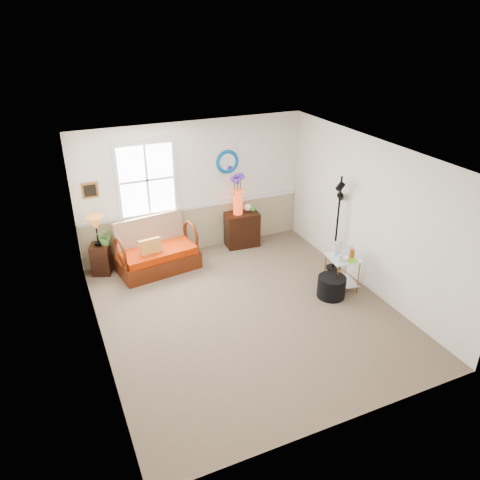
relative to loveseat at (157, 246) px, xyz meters
name	(u,v)px	position (x,y,z in m)	size (l,w,h in m)	color
floor	(247,312)	(0.94, -1.98, -0.47)	(4.50, 5.00, 0.01)	#83705C
ceiling	(249,156)	(0.94, -1.98, 2.13)	(4.50, 5.00, 0.01)	white
walls	(248,240)	(0.94, -1.98, 0.83)	(4.51, 5.01, 2.60)	silver
wainscot	(196,228)	(0.94, 0.50, -0.02)	(4.46, 0.02, 0.90)	tan
chair_rail	(195,207)	(0.94, 0.49, 0.45)	(4.46, 0.04, 0.06)	silver
window	(147,180)	(0.04, 0.49, 1.13)	(1.14, 0.06, 1.44)	white
picture	(90,190)	(-0.98, 0.50, 1.08)	(0.28, 0.03, 0.28)	#B1752D
mirror	(227,162)	(1.64, 0.50, 1.28)	(0.47, 0.47, 0.07)	#006DB6
loveseat	(157,246)	(0.00, 0.00, 0.00)	(1.45, 0.82, 0.95)	#5E1F06
throw_pillow	(151,250)	(-0.15, -0.15, 0.03)	(0.40, 0.10, 0.40)	#C56B0A
lamp_stand	(101,259)	(-0.98, 0.27, -0.18)	(0.33, 0.33, 0.58)	black
table_lamp	(97,231)	(-0.99, 0.27, 0.39)	(0.31, 0.31, 0.56)	#C97126
potted_plant	(106,238)	(-0.86, 0.22, 0.24)	(0.30, 0.33, 0.26)	#467D33
cabinet	(242,229)	(1.85, 0.28, -0.11)	(0.67, 0.43, 0.72)	black
flower_vase	(238,194)	(1.76, 0.28, 0.66)	(0.24, 0.24, 0.83)	#F24516
side_table	(342,273)	(2.72, -1.99, -0.16)	(0.49, 0.49, 0.63)	#B78727
tabletop_items	(345,250)	(2.75, -1.98, 0.28)	(0.42, 0.42, 0.25)	silver
floor_lamp	(337,224)	(3.02, -1.33, 0.44)	(0.26, 0.26, 1.83)	black
ottoman	(331,287)	(2.44, -2.12, -0.29)	(0.48, 0.48, 0.37)	black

